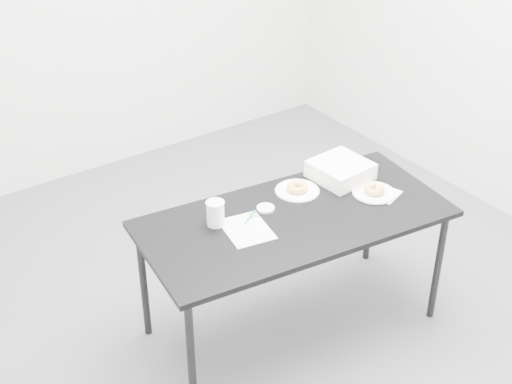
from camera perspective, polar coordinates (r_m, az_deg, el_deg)
floor at (r=3.84m, az=-0.96°, el=-10.28°), size 4.00×4.00×0.00m
table at (r=3.45m, az=3.12°, el=-2.66°), size 1.56×0.87×0.68m
scorecard at (r=3.32m, az=-0.74°, el=-3.00°), size 0.24×0.29×0.00m
logo_patch at (r=3.41m, az=-0.25°, el=-1.86°), size 0.05×0.05×0.00m
pen at (r=3.40m, az=-0.47°, el=-1.99°), size 0.10×0.07×0.01m
napkin at (r=3.64m, az=10.10°, el=-0.11°), size 0.20×0.20×0.00m
plate_near at (r=3.63m, az=9.42°, el=-0.07°), size 0.22×0.22×0.01m
donut_near at (r=3.62m, az=9.44°, el=0.20°), size 0.12×0.12×0.03m
plate_far at (r=3.61m, az=3.32°, el=0.10°), size 0.22×0.22×0.01m
donut_far at (r=3.60m, az=3.33°, el=0.38°), size 0.12×0.12×0.04m
coffee_cup at (r=3.32m, az=-3.26°, el=-1.71°), size 0.08×0.08×0.12m
cup_lid at (r=3.46m, az=0.78°, el=-1.30°), size 0.09×0.09×0.01m
bakery_box at (r=3.73m, az=6.77°, el=1.75°), size 0.29×0.29×0.09m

